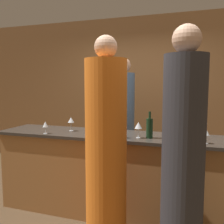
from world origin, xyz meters
TOP-DOWN VIEW (x-y plane):
  - ground_plane at (0.00, 0.00)m, footprint 14.00×14.00m
  - back_wall at (-0.00, 1.80)m, footprint 8.00×0.08m
  - bar_counter at (0.00, 0.00)m, footprint 2.87×0.63m
  - bartender at (-0.13, 0.86)m, footprint 0.35×0.35m
  - guest_0 at (0.82, -0.72)m, footprint 0.34×0.34m
  - guest_1 at (0.14, -0.67)m, footprint 0.38×0.38m
  - wine_bottle_0 at (-0.13, 0.23)m, footprint 0.07×0.07m
  - wine_bottle_1 at (0.44, -0.09)m, footprint 0.07×0.07m
  - ice_bucket at (0.82, 0.12)m, footprint 0.19×0.19m
  - wine_glass_0 at (0.72, -0.13)m, footprint 0.06×0.06m
  - wine_glass_1 at (-0.57, 0.02)m, footprint 0.08×0.08m
  - wine_glass_3 at (1.02, -0.17)m, footprint 0.07×0.07m
  - wine_glass_4 at (0.16, -0.18)m, footprint 0.08×0.08m
  - wine_glass_5 at (0.33, -0.13)m, footprint 0.08×0.08m
  - wine_glass_6 at (-0.77, -0.23)m, footprint 0.06×0.06m

SIDE VIEW (x-z plane):
  - ground_plane at x=0.00m, z-range 0.00..0.00m
  - bar_counter at x=0.00m, z-range 0.00..0.99m
  - bartender at x=-0.13m, z-range -0.06..1.91m
  - guest_1 at x=0.14m, z-range -0.07..1.93m
  - guest_0 at x=0.82m, z-range -0.06..1.97m
  - ice_bucket at x=0.82m, z-range 0.99..1.16m
  - wine_bottle_0 at x=-0.13m, z-range 0.96..1.22m
  - wine_glass_6 at x=-0.77m, z-range 1.02..1.17m
  - wine_glass_0 at x=0.72m, z-range 1.02..1.17m
  - wine_glass_3 at x=1.02m, z-range 1.03..1.17m
  - wine_bottle_1 at x=0.44m, z-range 0.96..1.25m
  - wine_glass_4 at x=0.16m, z-range 1.03..1.19m
  - wine_glass_5 at x=0.33m, z-range 1.04..1.21m
  - wine_glass_1 at x=-0.57m, z-range 1.04..1.21m
  - back_wall at x=0.00m, z-range 0.00..2.80m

